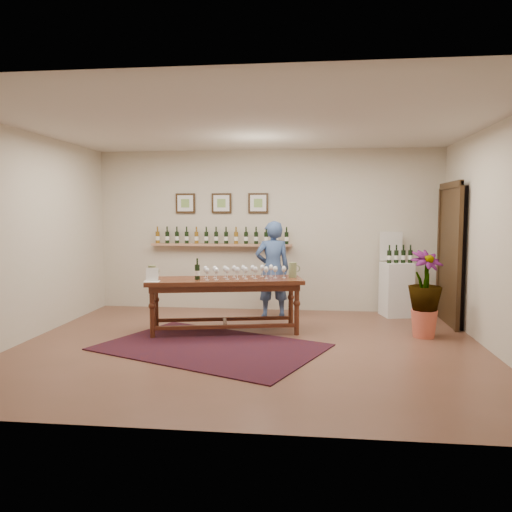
# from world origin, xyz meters

# --- Properties ---
(ground) EXTENTS (6.00, 6.00, 0.00)m
(ground) POSITION_xyz_m (0.00, 0.00, 0.00)
(ground) COLOR brown
(ground) RESTS_ON ground
(room_shell) EXTENTS (6.00, 6.00, 6.00)m
(room_shell) POSITION_xyz_m (2.11, 1.86, 1.12)
(room_shell) COLOR beige
(room_shell) RESTS_ON ground
(rug) EXTENTS (3.17, 2.70, 0.01)m
(rug) POSITION_xyz_m (-0.48, -0.09, 0.01)
(rug) COLOR #4B120D
(rug) RESTS_ON ground
(tasting_table) EXTENTS (2.29, 1.14, 0.78)m
(tasting_table) POSITION_xyz_m (-0.44, 0.73, 0.66)
(tasting_table) COLOR #401910
(tasting_table) RESTS_ON ground
(table_glasses) EXTENTS (1.32, 0.69, 0.18)m
(table_glasses) POSITION_xyz_m (-0.23, 0.81, 0.87)
(table_glasses) COLOR silver
(table_glasses) RESTS_ON tasting_table
(table_bottles) EXTENTS (0.28, 0.22, 0.27)m
(table_bottles) POSITION_xyz_m (-0.82, 0.63, 0.91)
(table_bottles) COLOR black
(table_bottles) RESTS_ON tasting_table
(pitcher_left) EXTENTS (0.16, 0.16, 0.20)m
(pitcher_left) POSITION_xyz_m (-1.44, 0.53, 0.88)
(pitcher_left) COLOR olive
(pitcher_left) RESTS_ON tasting_table
(pitcher_right) EXTENTS (0.17, 0.17, 0.22)m
(pitcher_right) POSITION_xyz_m (0.51, 1.00, 0.89)
(pitcher_right) COLOR olive
(pitcher_right) RESTS_ON tasting_table
(menu_card) EXTENTS (0.22, 0.17, 0.19)m
(menu_card) POSITION_xyz_m (-1.37, 0.33, 0.87)
(menu_card) COLOR silver
(menu_card) RESTS_ON tasting_table
(display_pedestal) EXTENTS (0.53, 0.53, 0.89)m
(display_pedestal) POSITION_xyz_m (2.19, 2.18, 0.45)
(display_pedestal) COLOR silver
(display_pedestal) RESTS_ON ground
(pedestal_bottles) EXTENTS (0.30, 0.14, 0.29)m
(pedestal_bottles) POSITION_xyz_m (2.22, 2.14, 1.04)
(pedestal_bottles) COLOR black
(pedestal_bottles) RESTS_ON display_pedestal
(info_sign) EXTENTS (0.38, 0.11, 0.53)m
(info_sign) POSITION_xyz_m (2.11, 2.33, 1.16)
(info_sign) COLOR silver
(info_sign) RESTS_ON display_pedestal
(potted_plant) EXTENTS (0.73, 0.73, 1.04)m
(potted_plant) POSITION_xyz_m (2.34, 0.76, 0.60)
(potted_plant) COLOR #C85A42
(potted_plant) RESTS_ON ground
(person) EXTENTS (0.66, 0.52, 1.58)m
(person) POSITION_xyz_m (0.15, 1.87, 0.79)
(person) COLOR #354D7E
(person) RESTS_ON ground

